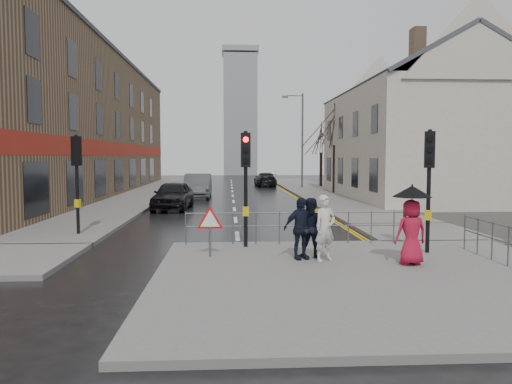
{
  "coord_description": "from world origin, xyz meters",
  "views": [
    {
      "loc": [
        -0.3,
        -14.4,
        2.81
      ],
      "look_at": [
        0.71,
        3.88,
        1.49
      ],
      "focal_mm": 35.0,
      "sensor_mm": 36.0,
      "label": 1
    }
  ],
  "objects": [
    {
      "name": "street_lamp",
      "position": [
        5.82,
        28.0,
        4.71
      ],
      "size": [
        1.83,
        0.25,
        8.0
      ],
      "color": "#595B5E",
      "rests_on": "right_pavement"
    },
    {
      "name": "building_right_cream",
      "position": [
        12.0,
        18.0,
        4.78
      ],
      "size": [
        9.0,
        16.4,
        10.1
      ],
      "color": "beige",
      "rests_on": "ground"
    },
    {
      "name": "guard_railing_front",
      "position": [
        1.95,
        0.6,
        0.86
      ],
      "size": [
        7.14,
        0.04,
        1.0
      ],
      "color": "#595B5E",
      "rests_on": "near_pavement"
    },
    {
      "name": "church_tower",
      "position": [
        1.5,
        62.0,
        9.0
      ],
      "size": [
        5.0,
        5.0,
        18.0
      ],
      "primitive_type": "cube",
      "color": "gray",
      "rests_on": "ground"
    },
    {
      "name": "warning_sign",
      "position": [
        -0.8,
        -1.21,
        1.04
      ],
      "size": [
        0.8,
        0.07,
        1.35
      ],
      "color": "#595B5E",
      "rests_on": "near_pavement"
    },
    {
      "name": "guard_railing_side",
      "position": [
        6.5,
        -2.75,
        0.84
      ],
      "size": [
        0.04,
        4.54,
        1.0
      ],
      "color": "#595B5E",
      "rests_on": "near_pavement"
    },
    {
      "name": "pedestrian_a",
      "position": [
        2.15,
        -1.93,
        0.98
      ],
      "size": [
        0.73,
        0.64,
        1.69
      ],
      "primitive_type": "imported",
      "rotation": [
        0.0,
        0.0,
        0.48
      ],
      "color": "silver",
      "rests_on": "near_pavement"
    },
    {
      "name": "car_far",
      "position": [
        3.13,
        32.02,
        0.64
      ],
      "size": [
        1.98,
        4.51,
        1.29
      ],
      "primitive_type": "imported",
      "rotation": [
        0.0,
        0.0,
        3.18
      ],
      "color": "black",
      "rests_on": "ground"
    },
    {
      "name": "traffic_signal_far_left",
      "position": [
        -5.5,
        3.0,
        2.46
      ],
      "size": [
        0.34,
        0.33,
        3.4
      ],
      "color": "black",
      "rests_on": "left_pavement"
    },
    {
      "name": "near_pavement",
      "position": [
        3.0,
        -3.5,
        0.07
      ],
      "size": [
        10.0,
        9.0,
        0.14
      ],
      "primitive_type": "cube",
      "color": "#605E5B",
      "rests_on": "ground"
    },
    {
      "name": "car_parked",
      "position": [
        -3.24,
        12.0,
        0.75
      ],
      "size": [
        2.12,
        4.54,
        1.5
      ],
      "primitive_type": "imported",
      "rotation": [
        0.0,
        0.0,
        -0.08
      ],
      "color": "black",
      "rests_on": "ground"
    },
    {
      "name": "right_pavement",
      "position": [
        6.5,
        25.0,
        0.07
      ],
      "size": [
        4.0,
        40.0,
        0.14
      ],
      "primitive_type": "cube",
      "color": "#605E5B",
      "rests_on": "ground"
    },
    {
      "name": "pedestrian_d",
      "position": [
        1.55,
        -1.69,
        0.95
      ],
      "size": [
        1.02,
        0.7,
        1.61
      ],
      "primitive_type": "imported",
      "rotation": [
        0.0,
        0.0,
        0.36
      ],
      "color": "black",
      "rests_on": "near_pavement"
    },
    {
      "name": "car_mid",
      "position": [
        -2.38,
        19.31,
        0.81
      ],
      "size": [
        1.75,
        4.95,
        1.63
      ],
      "primitive_type": "imported",
      "rotation": [
        0.0,
        0.0,
        -0.0
      ],
      "color": "#484B4D",
      "rests_on": "ground"
    },
    {
      "name": "left_pavement",
      "position": [
        -6.5,
        23.0,
        0.07
      ],
      "size": [
        4.0,
        44.0,
        0.14
      ],
      "primitive_type": "cube",
      "color": "#605E5B",
      "rests_on": "ground"
    },
    {
      "name": "pedestrian_b",
      "position": [
        1.87,
        -1.62,
        0.93
      ],
      "size": [
        0.92,
        0.82,
        1.59
      ],
      "primitive_type": "imported",
      "rotation": [
        0.0,
        0.0,
        -0.33
      ],
      "color": "black",
      "rests_on": "near_pavement"
    },
    {
      "name": "tree_far",
      "position": [
        8.0,
        30.0,
        4.42
      ],
      "size": [
        2.4,
        2.4,
        5.64
      ],
      "color": "black",
      "rests_on": "right_pavement"
    },
    {
      "name": "ground",
      "position": [
        0.0,
        0.0,
        0.0
      ],
      "size": [
        120.0,
        120.0,
        0.0
      ],
      "primitive_type": "plane",
      "color": "black",
      "rests_on": "ground"
    },
    {
      "name": "traffic_signal_near_left",
      "position": [
        0.2,
        0.2,
        2.46
      ],
      "size": [
        0.28,
        0.27,
        3.4
      ],
      "color": "black",
      "rests_on": "near_pavement"
    },
    {
      "name": "pavement_bridge_right",
      "position": [
        6.5,
        3.0,
        0.07
      ],
      "size": [
        4.0,
        4.2,
        0.14
      ],
      "primitive_type": "cube",
      "color": "#605E5B",
      "rests_on": "ground"
    },
    {
      "name": "pedestrian_with_umbrella",
      "position": [
        4.17,
        -2.5,
        1.23
      ],
      "size": [
        0.96,
        0.96,
        1.95
      ],
      "color": "#AA132F",
      "rests_on": "near_pavement"
    },
    {
      "name": "building_left_terrace",
      "position": [
        -12.0,
        22.0,
        5.0
      ],
      "size": [
        8.0,
        42.0,
        10.0
      ],
      "primitive_type": "cube",
      "color": "#8B6C50",
      "rests_on": "ground"
    },
    {
      "name": "tree_near",
      "position": [
        7.5,
        22.0,
        5.14
      ],
      "size": [
        2.4,
        2.4,
        6.58
      ],
      "color": "black",
      "rests_on": "right_pavement"
    },
    {
      "name": "traffic_signal_near_right",
      "position": [
        5.2,
        -1.0,
        2.46
      ],
      "size": [
        0.34,
        0.33,
        3.4
      ],
      "color": "black",
      "rests_on": "near_pavement"
    }
  ]
}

